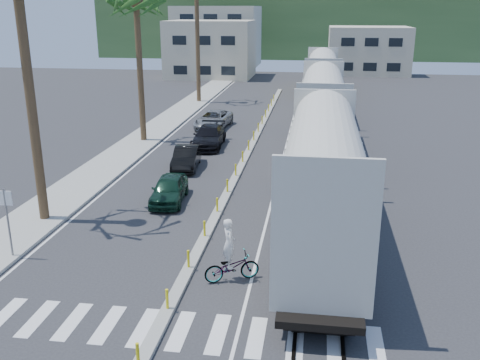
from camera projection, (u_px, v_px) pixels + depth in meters
name	position (u px, v px, depth m)	size (l,w,h in m)	color
ground	(175.00, 297.00, 18.78)	(140.00, 140.00, 0.00)	#28282B
sidewalk	(153.00, 132.00, 43.47)	(3.00, 90.00, 0.15)	gray
rails	(320.00, 130.00, 44.46)	(1.56, 100.00, 0.06)	black
median	(249.00, 151.00, 37.56)	(0.45, 60.00, 0.85)	gray
crosswalk	(159.00, 329.00, 16.90)	(14.00, 2.20, 0.01)	silver
lane_markings	(230.00, 135.00, 42.62)	(9.42, 90.00, 0.01)	silver
freight_train	(322.00, 101.00, 40.83)	(3.00, 60.94, 5.85)	beige
street_sign	(7.00, 213.00, 21.06)	(0.60, 0.08, 3.00)	slate
buildings	(251.00, 43.00, 85.81)	(38.00, 27.00, 10.00)	#B8AF92
hillside	(298.00, 27.00, 111.12)	(80.00, 20.00, 12.00)	#385628
car_lead	(169.00, 189.00, 27.82)	(1.96, 4.16, 1.38)	black
car_second	(186.00, 158.00, 33.68)	(1.87, 4.30, 1.37)	black
car_third	(209.00, 136.00, 38.95)	(2.33, 5.26, 1.50)	black
car_rear	(213.00, 119.00, 45.12)	(2.84, 5.36, 1.44)	#96999B
cyclist	(231.00, 261.00, 19.70)	(2.29, 2.63, 2.45)	#9EA0A5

